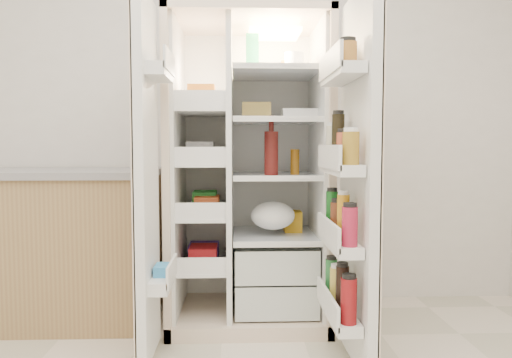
{
  "coord_description": "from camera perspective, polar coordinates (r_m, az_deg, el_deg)",
  "views": [
    {
      "loc": [
        0.08,
        -1.28,
        1.06
      ],
      "look_at": [
        0.18,
        1.25,
        0.88
      ],
      "focal_mm": 34.0,
      "sensor_mm": 36.0,
      "label": 1
    }
  ],
  "objects": [
    {
      "name": "fridge_door",
      "position": [
        2.31,
        11.51,
        -0.65
      ],
      "size": [
        0.17,
        0.58,
        1.72
      ],
      "color": "white",
      "rests_on": "floor"
    },
    {
      "name": "refrigerator",
      "position": [
        2.95,
        -0.59,
        -2.15
      ],
      "size": [
        0.92,
        0.7,
        1.8
      ],
      "color": "beige",
      "rests_on": "floor"
    },
    {
      "name": "freezer_door",
      "position": [
        2.37,
        -12.71,
        -0.14
      ],
      "size": [
        0.15,
        0.4,
        1.72
      ],
      "color": "white",
      "rests_on": "floor"
    },
    {
      "name": "wall_back",
      "position": [
        3.29,
        -3.77,
        9.05
      ],
      "size": [
        4.0,
        0.02,
        2.7
      ],
      "primitive_type": "cube",
      "color": "silver",
      "rests_on": "floor"
    },
    {
      "name": "kitchen_counter",
      "position": [
        3.19,
        -22.87,
        -7.17
      ],
      "size": [
        1.26,
        0.67,
        0.91
      ],
      "color": "#96794B",
      "rests_on": "floor"
    }
  ]
}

